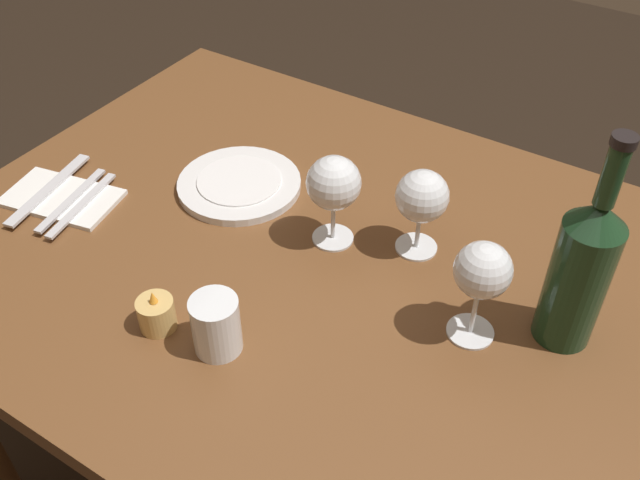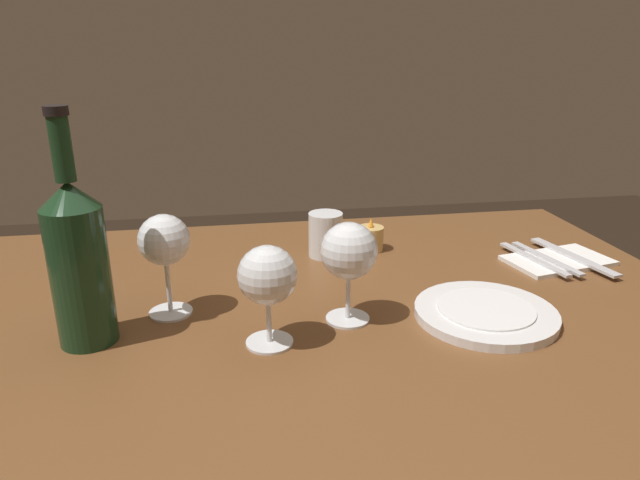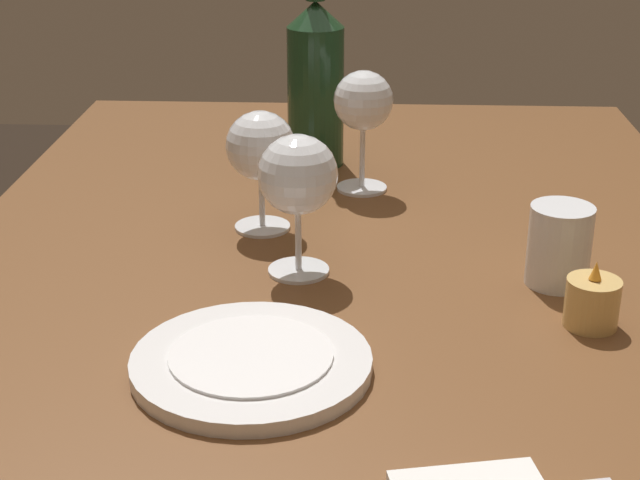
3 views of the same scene
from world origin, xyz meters
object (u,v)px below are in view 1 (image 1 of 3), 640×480
Objects in this scene: wine_glass_centre at (334,185)px; fork_outer at (82,205)px; dinner_plate at (239,184)px; wine_glass_right at (482,273)px; table_knife at (49,189)px; folded_napkin at (62,198)px; wine_glass_left at (422,198)px; fork_inner at (71,200)px; votive_candle at (157,315)px; water_tumbler at (216,327)px; wine_bottle at (581,269)px.

fork_outer is (0.39, 0.16, -0.10)m from wine_glass_centre.
wine_glass_centre reaches higher than dinner_plate.
wine_glass_right is 0.76× the size of table_knife.
wine_glass_left is at bearing -159.30° from folded_napkin.
fork_outer is (-0.02, 0.00, 0.00)m from fork_inner.
wine_glass_left reaches higher than votive_candle.
wine_bottle is at bearing -144.64° from water_tumbler.
votive_candle reaches higher than table_knife.
votive_candle is (0.11, 0.29, -0.08)m from wine_glass_centre.
table_knife is (0.26, 0.19, 0.00)m from dinner_plate.
fork_outer is (0.38, -0.11, -0.03)m from water_tumbler.
wine_glass_centre is at bearing -159.91° from folded_napkin.
table_knife is at bearing 0.00° from folded_napkin.
votive_candle is 0.33m from fork_inner.
wine_glass_centre is 0.73× the size of folded_napkin.
wine_glass_left is at bearing -157.13° from wine_glass_centre.
wine_bottle is 4.82× the size of votive_candle.
wine_glass_centre is (0.12, 0.05, 0.01)m from wine_glass_left.
water_tumbler is 0.44m from folded_napkin.
wine_glass_right reaches higher than water_tumbler.
fork_outer reaches higher than folded_napkin.
wine_glass_right is at bearing 168.76° from dinner_plate.
votive_candle is 0.37× the size of fork_outer.
votive_candle is (0.37, 0.22, -0.09)m from wine_glass_right.
votive_candle is 0.31m from fork_outer.
fork_inner is (0.79, 0.16, -0.11)m from wine_bottle.
folded_napkin is at bearing -20.79° from votive_candle.
wine_glass_left is 0.44× the size of wine_bottle.
fork_inner is (0.40, -0.11, -0.03)m from water_tumbler.
wine_glass_left is 1.67× the size of water_tumbler.
table_knife is at bearing 7.40° from wine_glass_right.
fork_inner is 1.00× the size of fork_outer.
wine_bottle is at bearing -169.10° from table_knife.
wine_bottle is 0.57m from votive_candle.
wine_glass_left is at bearing -124.17° from votive_candle.
wine_bottle is (-0.11, -0.07, 0.01)m from wine_glass_right.
wine_glass_right is 0.76× the size of folded_napkin.
fork_inner is (0.31, -0.13, -0.01)m from votive_candle.
wine_glass_centre reaches higher than wine_glass_left.
votive_candle reaches higher than folded_napkin.
table_knife is (0.74, 0.10, -0.11)m from wine_glass_right.
table_knife is at bearing 10.90° from wine_bottle.
wine_bottle is 1.51× the size of dinner_plate.
folded_napkin is 0.05m from fork_outer.
wine_glass_centre is 0.23m from dinner_plate.
wine_glass_right reaches higher than fork_inner.
dinner_plate is at bearing -134.18° from fork_outer.
votive_candle is at bearing 31.11° from wine_bottle.
fork_outer is 0.85× the size of table_knife.
wine_glass_centre is at bearing 22.87° from wine_glass_left.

